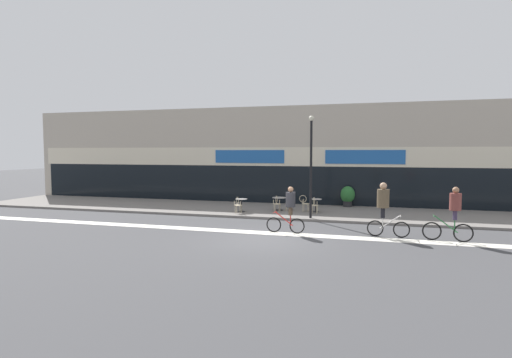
# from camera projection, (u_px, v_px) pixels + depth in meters

# --- Properties ---
(ground_plane) EXTENTS (120.00, 120.00, 0.00)m
(ground_plane) POSITION_uv_depth(u_px,v_px,m) (265.00, 240.00, 15.65)
(ground_plane) COLOR #424244
(sidewalk_slab) EXTENTS (40.00, 5.50, 0.12)m
(sidewalk_slab) POSITION_uv_depth(u_px,v_px,m) (297.00, 211.00, 22.61)
(sidewalk_slab) COLOR slate
(sidewalk_slab) RESTS_ON ground
(storefront_facade) EXTENTS (40.00, 4.06, 6.34)m
(storefront_facade) POSITION_uv_depth(u_px,v_px,m) (309.00, 156.00, 26.92)
(storefront_facade) COLOR #B2A899
(storefront_facade) RESTS_ON ground
(bike_lane_stripe) EXTENTS (36.00, 0.70, 0.01)m
(bike_lane_stripe) POSITION_uv_depth(u_px,v_px,m) (272.00, 233.00, 16.84)
(bike_lane_stripe) COLOR silver
(bike_lane_stripe) RESTS_ON ground
(bistro_table_0) EXTENTS (0.65, 0.65, 0.72)m
(bistro_table_0) POSITION_uv_depth(u_px,v_px,m) (241.00, 203.00, 22.04)
(bistro_table_0) COLOR black
(bistro_table_0) RESTS_ON sidewalk_slab
(bistro_table_1) EXTENTS (0.78, 0.78, 0.73)m
(bistro_table_1) POSITION_uv_depth(u_px,v_px,m) (279.00, 201.00, 22.59)
(bistro_table_1) COLOR black
(bistro_table_1) RESTS_ON sidewalk_slab
(bistro_table_2) EXTENTS (0.66, 0.66, 0.72)m
(bistro_table_2) POSITION_uv_depth(u_px,v_px,m) (316.00, 203.00, 22.01)
(bistro_table_2) COLOR black
(bistro_table_2) RESTS_ON sidewalk_slab
(cafe_chair_0_near) EXTENTS (0.40, 0.58, 0.90)m
(cafe_chair_0_near) POSITION_uv_depth(u_px,v_px,m) (238.00, 204.00, 21.44)
(cafe_chair_0_near) COLOR beige
(cafe_chair_0_near) RESTS_ON sidewalk_slab
(cafe_chair_1_near) EXTENTS (0.40, 0.58, 0.90)m
(cafe_chair_1_near) POSITION_uv_depth(u_px,v_px,m) (277.00, 203.00, 21.99)
(cafe_chair_1_near) COLOR beige
(cafe_chair_1_near) RESTS_ON sidewalk_slab
(cafe_chair_1_side) EXTENTS (0.60, 0.45, 0.90)m
(cafe_chair_1_side) POSITION_uv_depth(u_px,v_px,m) (290.00, 202.00, 22.43)
(cafe_chair_1_side) COLOR beige
(cafe_chair_1_side) RESTS_ON sidewalk_slab
(cafe_chair_2_near) EXTENTS (0.42, 0.59, 0.90)m
(cafe_chair_2_near) POSITION_uv_depth(u_px,v_px,m) (314.00, 204.00, 21.41)
(cafe_chair_2_near) COLOR beige
(cafe_chair_2_near) RESTS_ON sidewalk_slab
(cafe_chair_2_side) EXTENTS (0.59, 0.43, 0.90)m
(cafe_chair_2_side) POSITION_uv_depth(u_px,v_px,m) (305.00, 202.00, 22.18)
(cafe_chair_2_side) COLOR beige
(cafe_chair_2_side) RESTS_ON sidewalk_slab
(planter_pot) EXTENTS (0.85, 0.85, 1.24)m
(planter_pot) POSITION_uv_depth(u_px,v_px,m) (348.00, 196.00, 24.05)
(planter_pot) COLOR #232326
(planter_pot) RESTS_ON sidewalk_slab
(lamp_post) EXTENTS (0.26, 0.26, 5.09)m
(lamp_post) POSITION_uv_depth(u_px,v_px,m) (311.00, 159.00, 19.80)
(lamp_post) COLOR black
(lamp_post) RESTS_ON sidewalk_slab
(cyclist_0) EXTENTS (1.66, 0.48, 1.98)m
(cyclist_0) POSITION_uv_depth(u_px,v_px,m) (289.00, 206.00, 16.80)
(cyclist_0) COLOR black
(cyclist_0) RESTS_ON ground
(cyclist_1) EXTENTS (1.81, 0.54, 2.11)m
(cyclist_1) POSITION_uv_depth(u_px,v_px,m) (453.00, 211.00, 15.23)
(cyclist_1) COLOR black
(cyclist_1) RESTS_ON ground
(cyclist_2) EXTENTS (1.66, 0.50, 2.21)m
(cyclist_2) POSITION_uv_depth(u_px,v_px,m) (384.00, 204.00, 16.09)
(cyclist_2) COLOR black
(cyclist_2) RESTS_ON ground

